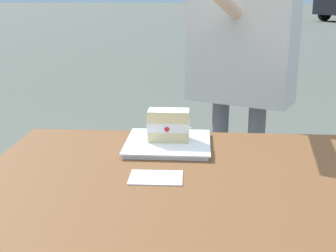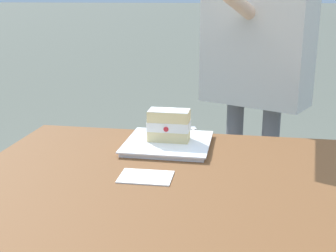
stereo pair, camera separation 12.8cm
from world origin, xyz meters
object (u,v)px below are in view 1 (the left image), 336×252
(cake_slice, at_px, (169,125))
(diner_person, at_px, (242,40))
(dessert_plate, at_px, (168,144))
(paper_napkin, at_px, (156,178))
(patio_table, at_px, (223,227))
(dessert_fork, at_px, (193,133))

(cake_slice, distance_m, diner_person, 0.61)
(dessert_plate, relative_size, paper_napkin, 1.88)
(paper_napkin, bearing_deg, dessert_plate, -92.96)
(diner_person, bearing_deg, cake_slice, 64.89)
(dessert_plate, height_order, diner_person, diner_person)
(cake_slice, bearing_deg, patio_table, 119.18)
(patio_table, bearing_deg, dessert_plate, -59.80)
(patio_table, xyz_separation_m, cake_slice, (0.15, -0.27, 0.18))
(cake_slice, bearing_deg, diner_person, -115.11)
(paper_napkin, bearing_deg, patio_table, 173.17)
(cake_slice, distance_m, dessert_fork, 0.15)
(cake_slice, xyz_separation_m, paper_napkin, (0.01, 0.25, -0.06))
(dessert_fork, bearing_deg, patio_table, 101.97)
(dessert_fork, bearing_deg, diner_person, -113.41)
(patio_table, relative_size, dessert_plate, 4.97)
(patio_table, xyz_separation_m, diner_person, (-0.10, -0.79, 0.37))
(paper_napkin, xyz_separation_m, diner_person, (-0.26, -0.77, 0.25))
(paper_napkin, bearing_deg, diner_person, -108.57)
(dessert_plate, xyz_separation_m, paper_napkin, (0.01, 0.24, -0.01))
(dessert_fork, bearing_deg, paper_napkin, 77.29)
(dessert_plate, xyz_separation_m, cake_slice, (-0.00, -0.01, 0.05))
(dessert_fork, distance_m, paper_napkin, 0.37)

